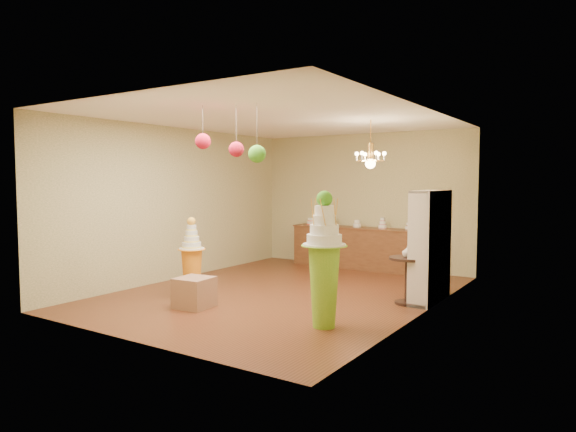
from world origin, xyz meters
The scene contains 17 objects.
floor centered at (0.00, 0.00, 0.00)m, with size 6.50×6.50×0.00m, color #562A17.
ceiling centered at (0.00, 0.00, 3.00)m, with size 6.50×6.50×0.00m, color white.
wall_back centered at (0.00, 3.25, 1.50)m, with size 5.00×0.04×3.00m, color tan.
wall_front centered at (0.00, -3.25, 1.50)m, with size 5.00×0.04×3.00m, color tan.
wall_left centered at (-2.50, 0.00, 1.50)m, with size 0.04×6.50×3.00m, color tan.
wall_right centered at (2.50, 0.00, 1.50)m, with size 0.04×6.50×3.00m, color tan.
pedestal_green centered at (1.63, -1.44, 0.79)m, with size 0.62×0.62×1.82m.
pedestal_orange centered at (-1.08, -1.12, 0.54)m, with size 0.51×0.51×1.35m.
burlap_riser centered at (-0.58, -1.60, 0.23)m, with size 0.51×0.51×0.46m, color #946A50.
sideboard centered at (0.00, 2.97, 0.48)m, with size 3.04×0.54×1.16m.
shelving_unit centered at (2.34, 0.80, 0.90)m, with size 0.33×1.20×1.80m.
round_table centered at (2.10, 0.41, 0.48)m, with size 0.74×0.74×0.75m.
vase centered at (2.10, 0.41, 0.84)m, with size 0.17×0.17×0.18m, color beige.
pom_red_left centered at (-0.03, -1.96, 2.50)m, with size 0.22×0.22×0.61m.
pom_green_mid centered at (0.76, -1.76, 2.32)m, with size 0.24×0.24×0.80m.
pom_red_right centered at (0.40, -1.76, 2.39)m, with size 0.21×0.21×0.72m.
chandelier centered at (1.23, 0.88, 2.30)m, with size 0.70×0.70×0.85m.
Camera 1 is at (4.91, -7.34, 1.96)m, focal length 32.00 mm.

